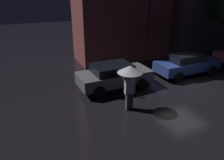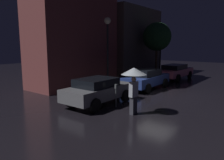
# 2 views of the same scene
# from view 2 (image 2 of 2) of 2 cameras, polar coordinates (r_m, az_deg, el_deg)

# --- Properties ---
(ground_plane) EXTENTS (60.00, 60.00, 0.00)m
(ground_plane) POSITION_cam_2_polar(r_m,az_deg,el_deg) (14.46, 11.17, -3.65)
(ground_plane) COLOR black
(building_facade_left) EXTENTS (7.09, 3.00, 10.71)m
(building_facade_left) POSITION_cam_2_polar(r_m,az_deg,el_deg) (17.43, -10.14, 16.25)
(building_facade_left) COLOR brown
(building_facade_left) RESTS_ON ground
(building_facade_right) EXTENTS (7.35, 3.00, 6.91)m
(building_facade_right) POSITION_cam_2_polar(r_m,az_deg,el_deg) (23.63, 5.23, 9.83)
(building_facade_right) COLOR #564C47
(building_facade_right) RESTS_ON ground
(parked_car_grey) EXTENTS (4.12, 2.02, 1.41)m
(parked_car_grey) POSITION_cam_2_polar(r_m,az_deg,el_deg) (11.77, -3.68, -2.64)
(parked_car_grey) COLOR slate
(parked_car_grey) RESTS_ON ground
(parked_car_blue) EXTENTS (4.29, 1.88, 1.45)m
(parked_car_blue) POSITION_cam_2_polar(r_m,az_deg,el_deg) (15.92, 8.94, 0.40)
(parked_car_blue) COLOR navy
(parked_car_blue) RESTS_ON ground
(parked_car_pink) EXTENTS (4.74, 1.94, 1.38)m
(parked_car_pink) POSITION_cam_2_polar(r_m,az_deg,el_deg) (21.09, 16.14, 2.23)
(parked_car_pink) COLOR #DB6684
(parked_car_pink) RESTS_ON ground
(pedestrian_with_umbrella) EXTENTS (1.14, 1.14, 2.16)m
(pedestrian_with_umbrella) POSITION_cam_2_polar(r_m,az_deg,el_deg) (9.83, 5.72, 0.77)
(pedestrian_with_umbrella) COLOR #383842
(pedestrian_with_umbrella) RESTS_ON ground
(parking_meter) EXTENTS (0.12, 0.10, 1.19)m
(parking_meter) POSITION_cam_2_polar(r_m,az_deg,el_deg) (11.08, 1.06, -3.44)
(parking_meter) COLOR #4C5154
(parking_meter) RESTS_ON ground
(street_lamp_near) EXTENTS (0.47, 0.47, 5.06)m
(street_lamp_near) POSITION_cam_2_polar(r_m,az_deg,el_deg) (15.62, -1.17, 10.99)
(street_lamp_near) COLOR black
(street_lamp_near) RESTS_ON ground
(street_lamp_far) EXTENTS (0.50, 0.50, 4.30)m
(street_lamp_far) POSITION_cam_2_polar(r_m,az_deg,el_deg) (24.04, 12.59, 9.15)
(street_lamp_far) COLOR black
(street_lamp_far) RESTS_ON ground
(street_tree) EXTENTS (2.69, 2.69, 5.29)m
(street_tree) POSITION_cam_2_polar(r_m,az_deg,el_deg) (21.60, 11.67, 11.00)
(street_tree) COLOR #473323
(street_tree) RESTS_ON ground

